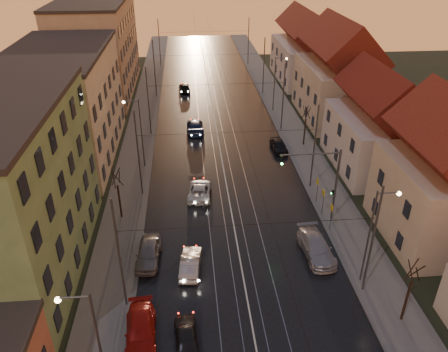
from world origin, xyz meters
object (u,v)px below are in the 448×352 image
object	(u,v)px
street_lamp_0	(92,338)
driving_car_1	(191,263)
traffic_light_mast	(326,177)
street_lamp_1	(375,228)
parked_left_2	(141,330)
parked_right_2	(279,146)
street_lamp_3	(277,79)
parked_right_1	(316,247)
driving_car_2	(200,190)
driving_car_4	(185,87)
driving_car_0	(186,335)
street_lamp_2	(138,127)
driving_car_3	(195,126)
parked_left_3	(148,253)

from	to	relation	value
street_lamp_0	driving_car_1	world-z (taller)	street_lamp_0
traffic_light_mast	street_lamp_1	bearing A→B (deg)	-82.09
parked_left_2	parked_right_2	xyz separation A→B (m)	(14.37, 26.75, -0.02)
street_lamp_3	parked_right_1	world-z (taller)	street_lamp_3
street_lamp_0	street_lamp_1	world-z (taller)	same
street_lamp_1	driving_car_1	xyz separation A→B (m)	(-13.09, 2.36, -4.21)
driving_car_1	driving_car_2	size ratio (longest dim) A/B	0.88
traffic_light_mast	driving_car_2	bearing A→B (deg)	154.07
driving_car_4	driving_car_0	bearing A→B (deg)	85.35
driving_car_0	parked_left_2	distance (m)	2.98
parked_right_1	parked_left_2	bearing A→B (deg)	-155.89
parked_left_2	parked_right_2	distance (m)	30.37
street_lamp_3	driving_car_2	distance (m)	26.03
street_lamp_2	parked_right_2	bearing A→B (deg)	9.83
street_lamp_3	parked_right_2	bearing A→B (deg)	-98.86
street_lamp_0	street_lamp_2	xyz separation A→B (m)	(0.00, 28.00, 0.00)
driving_car_0	parked_right_1	size ratio (longest dim) A/B	0.71
traffic_light_mast	driving_car_3	world-z (taller)	traffic_light_mast
street_lamp_0	driving_car_0	size ratio (longest dim) A/B	2.17
parked_right_2	street_lamp_2	bearing A→B (deg)	-173.54
parked_right_1	driving_car_2	bearing A→B (deg)	128.45
street_lamp_0	traffic_light_mast	bearing A→B (deg)	43.10
driving_car_4	parked_left_3	distance (m)	42.49
street_lamp_1	parked_left_2	xyz separation A→B (m)	(-16.43, -3.95, -4.19)
street_lamp_3	driving_car_1	bearing A→B (deg)	-111.26
traffic_light_mast	parked_left_3	world-z (taller)	traffic_light_mast
street_lamp_1	parked_left_2	bearing A→B (deg)	-166.48
parked_right_2	driving_car_0	bearing A→B (deg)	-116.09
parked_left_3	street_lamp_3	bearing A→B (deg)	66.69
street_lamp_1	traffic_light_mast	distance (m)	8.08
street_lamp_1	driving_car_4	world-z (taller)	street_lamp_1
parked_left_3	parked_right_2	world-z (taller)	parked_left_3
street_lamp_3	driving_car_4	world-z (taller)	street_lamp_3
driving_car_4	street_lamp_0	bearing A→B (deg)	80.42
street_lamp_3	traffic_light_mast	distance (m)	28.03
driving_car_2	street_lamp_2	bearing A→B (deg)	-40.48
street_lamp_0	driving_car_2	world-z (taller)	street_lamp_0
driving_car_1	driving_car_3	world-z (taller)	driving_car_3
street_lamp_0	driving_car_0	xyz separation A→B (m)	(4.70, 3.44, -4.26)
driving_car_2	parked_right_2	world-z (taller)	parked_right_2
street_lamp_0	traffic_light_mast	world-z (taller)	street_lamp_0
street_lamp_3	parked_right_2	world-z (taller)	street_lamp_3
street_lamp_0	driving_car_1	bearing A→B (deg)	63.71
street_lamp_2	traffic_light_mast	xyz separation A→B (m)	(17.10, -12.00, -0.29)
driving_car_3	parked_left_3	distance (m)	25.95
traffic_light_mast	driving_car_0	world-z (taller)	traffic_light_mast
driving_car_4	parked_left_3	xyz separation A→B (m)	(-3.23, -42.36, 0.06)
street_lamp_1	driving_car_0	distance (m)	14.88
traffic_light_mast	parked_right_2	xyz separation A→B (m)	(-0.95, 14.80, -3.92)
street_lamp_1	parked_left_3	xyz separation A→B (m)	(-16.43, 3.80, -4.12)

